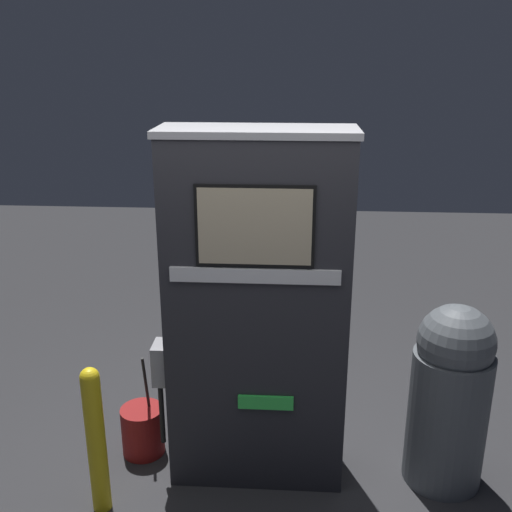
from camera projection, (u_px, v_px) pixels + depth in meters
The scene contains 5 objects.
ground_plane at pixel (255, 489), 3.80m from camera, with size 14.00×14.00×0.00m, color #2D2D30.
gas_pump at pixel (257, 314), 3.62m from camera, with size 1.19×0.44×2.24m.
safety_bollard at pixel (96, 437), 3.48m from camera, with size 0.11×0.11×0.96m.
trash_bin at pixel (450, 394), 3.71m from camera, with size 0.49×0.49×1.21m.
squeegee_bucket at pixel (143, 430), 4.10m from camera, with size 0.29×0.29×0.75m.
Camera 1 is at (0.21, -3.10, 2.64)m, focal length 42.00 mm.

